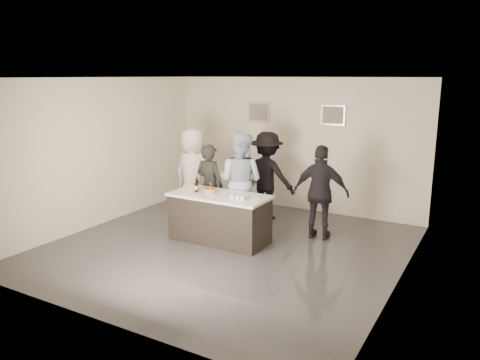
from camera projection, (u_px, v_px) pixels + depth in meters
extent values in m
plane|color=#3D3D42|center=(226.00, 247.00, 8.45)|extent=(6.00, 6.00, 0.00)
plane|color=white|center=(225.00, 78.00, 7.79)|extent=(6.00, 6.00, 0.00)
cube|color=silver|center=(294.00, 144.00, 10.67)|extent=(6.00, 0.04, 3.00)
cube|color=silver|center=(95.00, 207.00, 5.58)|extent=(6.00, 0.04, 3.00)
cube|color=silver|center=(101.00, 152.00, 9.57)|extent=(0.04, 6.00, 3.00)
cube|color=silver|center=(405.00, 186.00, 6.67)|extent=(0.04, 6.00, 3.00)
cube|color=#B2B2B7|center=(259.00, 112.00, 10.92)|extent=(0.54, 0.04, 0.44)
cube|color=#B2B2B7|center=(333.00, 115.00, 10.05)|extent=(0.54, 0.04, 0.44)
cube|color=white|center=(220.00, 218.00, 8.69)|extent=(1.86, 0.86, 0.90)
cylinder|color=orange|center=(210.00, 191.00, 8.67)|extent=(0.22, 0.22, 0.07)
cylinder|color=black|center=(197.00, 183.00, 8.92)|extent=(0.07, 0.07, 0.26)
cylinder|color=black|center=(196.00, 185.00, 8.74)|extent=(0.07, 0.07, 0.26)
cube|color=#F0A616|center=(239.00, 197.00, 8.27)|extent=(0.30, 0.19, 0.08)
cube|color=pink|center=(195.00, 196.00, 8.45)|extent=(0.24, 0.08, 0.01)
imported|color=black|center=(210.00, 185.00, 9.53)|extent=(0.64, 0.43, 1.69)
imported|color=silver|center=(240.00, 181.00, 9.31)|extent=(0.97, 0.77, 1.96)
imported|color=white|center=(193.00, 173.00, 10.06)|extent=(0.98, 0.66, 1.95)
imported|color=black|center=(321.00, 193.00, 8.74)|extent=(1.09, 0.56, 1.79)
imported|color=black|center=(267.00, 176.00, 9.95)|extent=(1.22, 0.71, 1.89)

